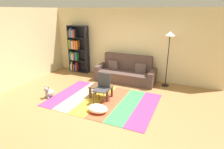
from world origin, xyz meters
TOP-DOWN VIEW (x-y plane):
  - ground_plane at (0.00, 0.00)m, footprint 14.00×14.00m
  - back_wall at (0.00, 2.55)m, footprint 6.80×0.10m
  - left_wall at (-3.40, 0.75)m, footprint 0.10×5.50m
  - rug at (-0.05, 0.19)m, footprint 3.16×2.18m
  - couch at (0.01, 2.02)m, footprint 2.26×0.80m
  - bookshelf at (-2.38, 2.30)m, footprint 0.90×0.28m
  - coffee_table at (-0.19, 0.34)m, footprint 0.66×0.43m
  - pouf at (0.13, -0.49)m, footprint 0.56×0.41m
  - dog at (-1.70, -0.30)m, footprint 0.22×0.35m
  - standing_lamp at (1.49, 2.17)m, footprint 0.32×0.32m
  - tv_remote at (-0.25, 0.38)m, footprint 0.09×0.16m
  - folding_chair at (0.00, 0.09)m, footprint 0.40×0.40m

SIDE VIEW (x-z plane):
  - ground_plane at x=0.00m, z-range 0.00..0.00m
  - rug at x=-0.05m, z-range 0.00..0.01m
  - pouf at x=0.13m, z-range 0.01..0.20m
  - dog at x=-1.70m, z-range -0.04..0.36m
  - coffee_table at x=-0.19m, z-range 0.12..0.49m
  - couch at x=0.01m, z-range -0.16..0.84m
  - tv_remote at x=-0.25m, z-range 0.38..0.40m
  - folding_chair at x=0.00m, z-range 0.08..0.98m
  - bookshelf at x=-2.38m, z-range -0.01..1.99m
  - back_wall at x=0.00m, z-range 0.00..2.70m
  - left_wall at x=-3.40m, z-range 0.00..2.70m
  - standing_lamp at x=1.49m, z-range 0.65..2.59m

